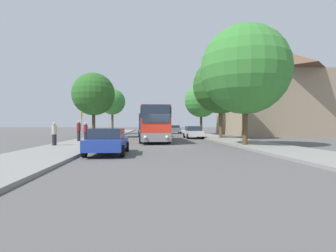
% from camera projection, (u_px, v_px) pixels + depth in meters
% --- Properties ---
extents(ground_plane, '(300.00, 300.00, 0.00)m').
position_uv_depth(ground_plane, '(166.00, 145.00, 20.89)').
color(ground_plane, '#565454').
rests_on(ground_plane, ground).
extents(sidewalk_left, '(4.00, 120.00, 0.15)m').
position_uv_depth(sidewalk_left, '(76.00, 145.00, 20.31)').
color(sidewalk_left, gray).
rests_on(sidewalk_left, ground_plane).
extents(sidewalk_right, '(4.00, 120.00, 0.15)m').
position_uv_depth(sidewalk_right, '(251.00, 144.00, 21.47)').
color(sidewalk_right, gray).
rests_on(sidewalk_right, ground_plane).
extents(building_right_background, '(15.44, 15.41, 14.04)m').
position_uv_depth(building_right_background, '(275.00, 92.00, 42.69)').
color(building_right_background, gray).
rests_on(building_right_background, ground_plane).
extents(bus_front, '(2.83, 10.99, 3.29)m').
position_uv_depth(bus_front, '(154.00, 124.00, 26.24)').
color(bus_front, gray).
rests_on(bus_front, ground_plane).
extents(bus_middle, '(2.93, 11.65, 3.19)m').
position_uv_depth(bus_middle, '(149.00, 124.00, 40.18)').
color(bus_middle, silver).
rests_on(bus_middle, ground_plane).
extents(bus_rear, '(3.08, 10.31, 3.24)m').
position_uv_depth(bus_rear, '(150.00, 124.00, 55.09)').
color(bus_rear, '#2D519E').
rests_on(bus_rear, ground_plane).
extents(parked_car_left_curb, '(2.13, 4.44, 1.45)m').
position_uv_depth(parked_car_left_curb, '(108.00, 141.00, 14.52)').
color(parked_car_left_curb, '#233D9E').
rests_on(parked_car_left_curb, ground_plane).
extents(parked_car_right_near, '(1.98, 4.49, 1.48)m').
position_uv_depth(parked_car_right_near, '(193.00, 132.00, 31.59)').
color(parked_car_right_near, silver).
rests_on(parked_car_right_near, ground_plane).
extents(parked_car_right_far, '(2.17, 3.99, 1.55)m').
position_uv_depth(parked_car_right_far, '(175.00, 129.00, 49.17)').
color(parked_car_right_far, slate).
rests_on(parked_car_right_far, ground_plane).
extents(bus_stop_sign, '(0.08, 0.45, 2.65)m').
position_uv_depth(bus_stop_sign, '(82.00, 123.00, 21.54)').
color(bus_stop_sign, gray).
rests_on(bus_stop_sign, sidewalk_left).
extents(pedestrian_waiting_near, '(0.36, 0.36, 1.72)m').
position_uv_depth(pedestrian_waiting_near, '(86.00, 132.00, 23.58)').
color(pedestrian_waiting_near, '#23232D').
rests_on(pedestrian_waiting_near, sidewalk_left).
extents(pedestrian_waiting_far, '(0.36, 0.36, 1.89)m').
position_uv_depth(pedestrian_waiting_far, '(79.00, 131.00, 24.17)').
color(pedestrian_waiting_far, '#23232D').
rests_on(pedestrian_waiting_far, sidewalk_left).
extents(pedestrian_walking_back, '(0.36, 0.36, 1.67)m').
position_uv_depth(pedestrian_walking_back, '(54.00, 134.00, 19.06)').
color(pedestrian_walking_back, '#23232D').
rests_on(pedestrian_walking_back, sidewalk_left).
extents(tree_left_near, '(4.56, 4.56, 7.86)m').
position_uv_depth(tree_left_near, '(112.00, 102.00, 46.41)').
color(tree_left_near, brown).
rests_on(tree_left_near, sidewalk_left).
extents(tree_left_far, '(5.36, 5.36, 8.04)m').
position_uv_depth(tree_left_far, '(94.00, 94.00, 33.02)').
color(tree_left_far, '#47331E').
rests_on(tree_left_far, sidewalk_left).
extents(tree_right_near, '(5.57, 5.57, 8.33)m').
position_uv_depth(tree_right_near, '(201.00, 101.00, 44.19)').
color(tree_right_near, '#47331E').
rests_on(tree_right_near, sidewalk_right).
extents(tree_right_mid, '(6.72, 6.72, 9.02)m').
position_uv_depth(tree_right_mid, '(245.00, 70.00, 19.74)').
color(tree_right_mid, '#513D23').
rests_on(tree_right_mid, sidewalk_right).
extents(tree_right_far, '(6.42, 6.42, 9.20)m').
position_uv_depth(tree_right_far, '(221.00, 86.00, 30.10)').
color(tree_right_far, brown).
rests_on(tree_right_far, sidewalk_right).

